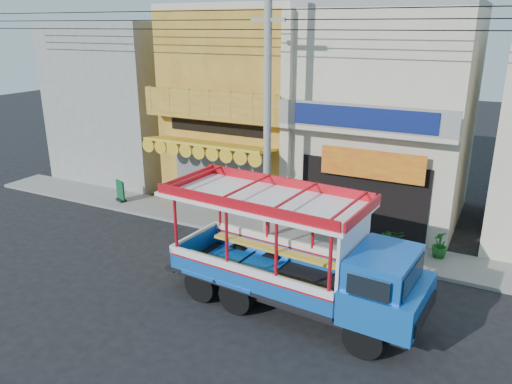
% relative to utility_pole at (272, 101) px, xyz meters
% --- Properties ---
extents(ground, '(90.00, 90.00, 0.00)m').
position_rel_utility_pole_xyz_m(ground, '(0.85, -3.30, -5.03)').
color(ground, black).
rests_on(ground, ground).
extents(sidewalk, '(30.00, 2.00, 0.12)m').
position_rel_utility_pole_xyz_m(sidewalk, '(0.85, 0.70, -4.97)').
color(sidewalk, slate).
rests_on(sidewalk, ground).
extents(shophouse_left, '(6.00, 7.50, 8.24)m').
position_rel_utility_pole_xyz_m(shophouse_left, '(-3.15, 4.66, -0.92)').
color(shophouse_left, '#A66D25').
rests_on(shophouse_left, ground).
extents(shophouse_right, '(6.00, 6.75, 8.24)m').
position_rel_utility_pole_xyz_m(shophouse_right, '(2.85, 4.66, -0.93)').
color(shophouse_right, beige).
rests_on(shophouse_right, ground).
extents(party_pilaster, '(0.35, 0.30, 8.00)m').
position_rel_utility_pole_xyz_m(party_pilaster, '(-0.15, 1.55, -1.03)').
color(party_pilaster, beige).
rests_on(party_pilaster, ground).
extents(filler_building_left, '(6.00, 6.00, 7.60)m').
position_rel_utility_pole_xyz_m(filler_building_left, '(-10.15, 4.70, -1.23)').
color(filler_building_left, gray).
rests_on(filler_building_left, ground).
extents(utility_pole, '(28.00, 0.26, 9.00)m').
position_rel_utility_pole_xyz_m(utility_pole, '(0.00, 0.00, 0.00)').
color(utility_pole, gray).
rests_on(utility_pole, ground).
extents(songthaew_truck, '(7.34, 2.87, 3.35)m').
position_rel_utility_pole_xyz_m(songthaew_truck, '(3.05, -3.95, -3.42)').
color(songthaew_truck, black).
rests_on(songthaew_truck, ground).
extents(green_sign, '(0.59, 0.44, 0.93)m').
position_rel_utility_pole_xyz_m(green_sign, '(-7.50, 0.51, -4.52)').
color(green_sign, black).
rests_on(green_sign, sidewalk).
extents(potted_plant_a, '(1.12, 1.06, 0.98)m').
position_rel_utility_pole_xyz_m(potted_plant_a, '(4.20, 0.48, -4.42)').
color(potted_plant_a, '#18551A').
rests_on(potted_plant_a, sidewalk).
extents(potted_plant_c, '(0.53, 0.53, 0.92)m').
position_rel_utility_pole_xyz_m(potted_plant_c, '(5.68, 1.09, -4.45)').
color(potted_plant_c, '#18551A').
rests_on(potted_plant_c, sidewalk).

